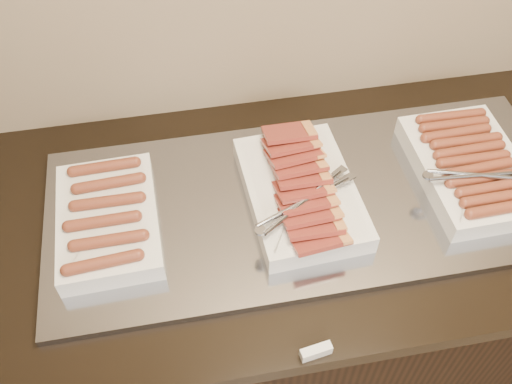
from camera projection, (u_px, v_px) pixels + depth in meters
counter at (289, 300)px, 1.67m from camera, size 2.06×0.76×0.90m
warming_tray at (310, 201)px, 1.32m from camera, size 1.20×0.50×0.02m
dish_left at (108, 219)px, 1.23m from camera, size 0.22×0.32×0.07m
dish_center at (301, 191)px, 1.28m from camera, size 0.27×0.38×0.10m
dish_right at (471, 167)px, 1.32m from camera, size 0.27×0.35×0.08m
label_holder at (316, 352)px, 1.08m from camera, size 0.06×0.03×0.02m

